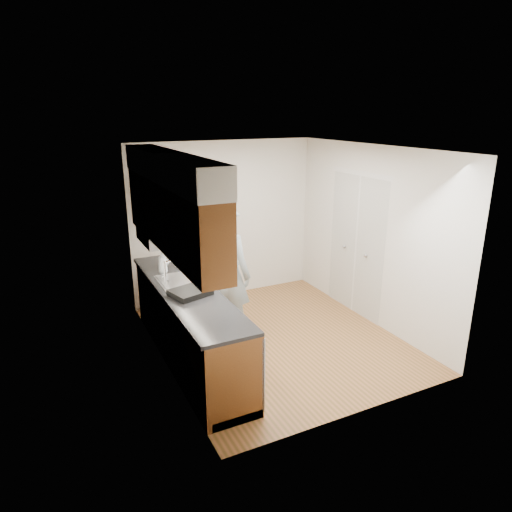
{
  "coord_description": "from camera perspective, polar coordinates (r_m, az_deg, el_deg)",
  "views": [
    {
      "loc": [
        -2.67,
        -4.82,
        2.93
      ],
      "look_at": [
        -0.18,
        0.25,
        1.12
      ],
      "focal_mm": 32.0,
      "sensor_mm": 36.0,
      "label": 1
    }
  ],
  "objects": [
    {
      "name": "wall_right",
      "position": [
        6.59,
        14.21,
        2.45
      ],
      "size": [
        0.02,
        3.5,
        2.5
      ],
      "primitive_type": "cube",
      "color": "silver",
      "rests_on": "floor"
    },
    {
      "name": "upper_cabinets",
      "position": [
        5.13,
        -10.67,
        6.47
      ],
      "size": [
        0.47,
        2.8,
        1.21
      ],
      "color": "brown",
      "rests_on": "wall_left"
    },
    {
      "name": "soap_bottle_a",
      "position": [
        5.92,
        -11.59,
        -0.69
      ],
      "size": [
        0.13,
        0.13,
        0.3
      ],
      "primitive_type": "imported",
      "rotation": [
        0.0,
        0.0,
        0.13
      ],
      "color": "white",
      "rests_on": "counter"
    },
    {
      "name": "ceiling",
      "position": [
        5.52,
        2.88,
        13.3
      ],
      "size": [
        3.5,
        3.5,
        0.0
      ],
      "primitive_type": "plane",
      "rotation": [
        3.14,
        0.0,
        0.0
      ],
      "color": "white",
      "rests_on": "wall_left"
    },
    {
      "name": "soap_bottle_b",
      "position": [
        6.14,
        -9.58,
        -0.32
      ],
      "size": [
        0.14,
        0.14,
        0.22
      ],
      "primitive_type": "imported",
      "rotation": [
        0.0,
        0.0,
        -0.62
      ],
      "color": "white",
      "rests_on": "counter"
    },
    {
      "name": "wall_left",
      "position": [
        5.23,
        -11.88,
        -1.34
      ],
      "size": [
        0.02,
        3.5,
        2.5
      ],
      "primitive_type": "cube",
      "color": "silver",
      "rests_on": "floor"
    },
    {
      "name": "closet_door",
      "position": [
        6.86,
        12.39,
        1.24
      ],
      "size": [
        0.02,
        1.22,
        2.05
      ],
      "primitive_type": "cube",
      "color": "white",
      "rests_on": "wall_right"
    },
    {
      "name": "wall_back",
      "position": [
        7.28,
        -3.97,
        4.4
      ],
      "size": [
        3.0,
        0.02,
        2.5
      ],
      "primitive_type": "cube",
      "color": "silver",
      "rests_on": "floor"
    },
    {
      "name": "dish_rack",
      "position": [
        5.2,
        -8.23,
        -4.51
      ],
      "size": [
        0.49,
        0.45,
        0.06
      ],
      "primitive_type": "cube",
      "rotation": [
        0.0,
        0.0,
        0.28
      ],
      "color": "black",
      "rests_on": "counter"
    },
    {
      "name": "floor_mat",
      "position": [
        6.24,
        -3.44,
        -10.18
      ],
      "size": [
        0.67,
        0.99,
        0.02
      ],
      "primitive_type": "cube",
      "rotation": [
        0.0,
        0.0,
        0.16
      ],
      "color": "#555557",
      "rests_on": "floor"
    },
    {
      "name": "counter",
      "position": [
        5.59,
        -8.38,
        -8.29
      ],
      "size": [
        0.64,
        2.8,
        1.3
      ],
      "color": "brown",
      "rests_on": "floor"
    },
    {
      "name": "soda_can",
      "position": [
        5.9,
        -7.78,
        -1.46
      ],
      "size": [
        0.07,
        0.07,
        0.12
      ],
      "primitive_type": "cylinder",
      "rotation": [
        0.0,
        0.0,
        -0.08
      ],
      "color": "#B1241E",
      "rests_on": "counter"
    },
    {
      "name": "soap_bottle_c",
      "position": [
        6.19,
        -11.34,
        -0.58
      ],
      "size": [
        0.15,
        0.15,
        0.15
      ],
      "primitive_type": "imported",
      "rotation": [
        0.0,
        0.0,
        0.39
      ],
      "color": "white",
      "rests_on": "counter"
    },
    {
      "name": "floor",
      "position": [
        6.24,
        2.52,
        -10.26
      ],
      "size": [
        3.5,
        3.5,
        0.0
      ],
      "primitive_type": "plane",
      "color": "#9F643C",
      "rests_on": "ground"
    },
    {
      "name": "person",
      "position": [
        5.82,
        -3.62,
        -1.13
      ],
      "size": [
        0.81,
        0.87,
        2.06
      ],
      "primitive_type": "imported",
      "rotation": [
        0.0,
        0.0,
        2.17
      ],
      "color": "#889CA6",
      "rests_on": "floor_mat"
    }
  ]
}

